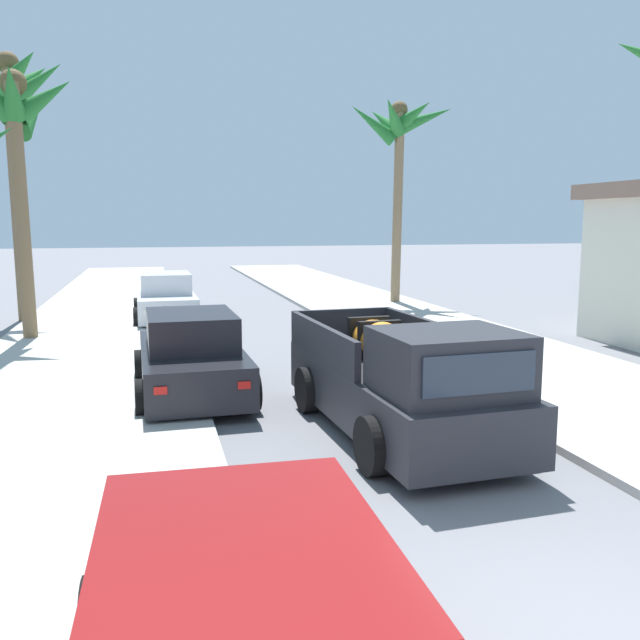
# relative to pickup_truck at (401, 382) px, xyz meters

# --- Properties ---
(sidewalk_left) EXTENTS (4.73, 60.00, 0.12)m
(sidewalk_left) POSITION_rel_pickup_truck_xyz_m (-5.04, 6.89, -0.75)
(sidewalk_left) COLOR #B2AFA8
(sidewalk_left) RESTS_ON ground
(sidewalk_right) EXTENTS (4.73, 60.00, 0.12)m
(sidewalk_right) POSITION_rel_pickup_truck_xyz_m (4.17, 6.89, -0.75)
(sidewalk_right) COLOR #B2AFA8
(sidewalk_right) RESTS_ON ground
(curb_left) EXTENTS (0.16, 60.00, 0.10)m
(curb_left) POSITION_rel_pickup_truck_xyz_m (-4.08, 6.89, -0.76)
(curb_left) COLOR silver
(curb_left) RESTS_ON ground
(curb_right) EXTENTS (0.16, 60.00, 0.10)m
(curb_right) POSITION_rel_pickup_truck_xyz_m (3.20, 6.89, -0.76)
(curb_right) COLOR silver
(curb_right) RESTS_ON ground
(pickup_truck) EXTENTS (2.41, 5.30, 1.80)m
(pickup_truck) POSITION_rel_pickup_truck_xyz_m (0.00, 0.00, 0.00)
(pickup_truck) COLOR #28282D
(pickup_truck) RESTS_ON ground
(car_left_near) EXTENTS (2.09, 4.29, 1.54)m
(car_left_near) POSITION_rel_pickup_truck_xyz_m (-2.86, 3.12, -0.10)
(car_left_near) COLOR black
(car_left_near) RESTS_ON ground
(car_right_near) EXTENTS (2.07, 4.28, 1.54)m
(car_right_near) POSITION_rel_pickup_truck_xyz_m (-3.07, 12.62, -0.10)
(car_right_near) COLOR silver
(car_right_near) RESTS_ON ground
(palm_tree_left_fore) EXTENTS (4.08, 3.26, 7.56)m
(palm_tree_left_fore) POSITION_rel_pickup_truck_xyz_m (5.50, 14.72, 5.43)
(palm_tree_left_fore) COLOR #846B4C
(palm_tree_left_fore) RESTS_ON ground
(palm_tree_right_fore) EXTENTS (3.72, 4.01, 8.28)m
(palm_tree_right_fore) POSITION_rel_pickup_truck_xyz_m (-7.54, 13.81, 6.00)
(palm_tree_right_fore) COLOR brown
(palm_tree_right_fore) RESTS_ON ground
(palm_tree_left_back) EXTENTS (3.01, 3.61, 6.90)m
(palm_tree_left_back) POSITION_rel_pickup_truck_xyz_m (-6.67, 9.59, 4.71)
(palm_tree_left_back) COLOR brown
(palm_tree_left_back) RESTS_ON ground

